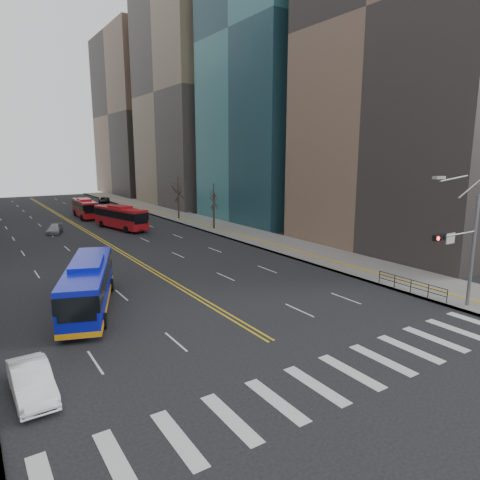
# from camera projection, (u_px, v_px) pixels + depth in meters

# --- Properties ---
(ground) EXTENTS (220.00, 220.00, 0.00)m
(ground) POSITION_uv_depth(u_px,v_px,m) (334.00, 378.00, 20.77)
(ground) COLOR black
(sidewalk_right) EXTENTS (7.00, 130.00, 0.15)m
(sidewalk_right) POSITION_uv_depth(u_px,v_px,m) (207.00, 223.00, 67.11)
(sidewalk_right) COLOR gray
(sidewalk_right) RESTS_ON ground
(crosswalk) EXTENTS (26.70, 4.00, 0.01)m
(crosswalk) POSITION_uv_depth(u_px,v_px,m) (334.00, 378.00, 20.76)
(crosswalk) COLOR silver
(crosswalk) RESTS_ON ground
(centerline) EXTENTS (0.55, 100.00, 0.01)m
(centerline) POSITION_uv_depth(u_px,v_px,m) (76.00, 225.00, 66.00)
(centerline) COLOR gold
(centerline) RESTS_ON ground
(office_towers) EXTENTS (83.00, 134.00, 58.00)m
(office_towers) POSITION_uv_depth(u_px,v_px,m) (48.00, 75.00, 72.49)
(office_towers) COLOR gray
(office_towers) RESTS_ON ground
(signal_mast) EXTENTS (5.37, 0.37, 9.39)m
(signal_mast) POSITION_uv_depth(u_px,v_px,m) (462.00, 243.00, 28.80)
(signal_mast) COLOR slate
(signal_mast) RESTS_ON ground
(pedestrian_railing) EXTENTS (0.06, 6.06, 1.02)m
(pedestrian_railing) POSITION_uv_depth(u_px,v_px,m) (411.00, 284.00, 33.17)
(pedestrian_railing) COLOR black
(pedestrian_railing) RESTS_ON sidewalk_right
(street_trees) EXTENTS (35.20, 47.20, 7.60)m
(street_trees) POSITION_uv_depth(u_px,v_px,m) (45.00, 212.00, 44.40)
(street_trees) COLOR #2D221B
(street_trees) RESTS_ON ground
(blue_bus) EXTENTS (6.44, 12.16, 3.49)m
(blue_bus) POSITION_uv_depth(u_px,v_px,m) (88.00, 284.00, 29.77)
(blue_bus) COLOR #0C14B6
(blue_bus) RESTS_ON ground
(red_bus_near) EXTENTS (4.84, 11.10, 3.44)m
(red_bus_near) POSITION_uv_depth(u_px,v_px,m) (120.00, 216.00, 62.09)
(red_bus_near) COLOR red
(red_bus_near) RESTS_ON ground
(red_bus_far) EXTENTS (2.95, 10.36, 3.28)m
(red_bus_far) POSITION_uv_depth(u_px,v_px,m) (85.00, 207.00, 73.58)
(red_bus_far) COLOR red
(red_bus_far) RESTS_ON ground
(car_white) EXTENTS (1.70, 4.58, 1.49)m
(car_white) POSITION_uv_depth(u_px,v_px,m) (32.00, 381.00, 19.07)
(car_white) COLOR white
(car_white) RESTS_ON ground
(car_dark_mid) EXTENTS (2.00, 4.11, 1.35)m
(car_dark_mid) POSITION_uv_depth(u_px,v_px,m) (134.00, 227.00, 59.92)
(car_dark_mid) COLOR black
(car_dark_mid) RESTS_ON ground
(car_silver) EXTENTS (2.98, 4.46, 1.20)m
(car_silver) POSITION_uv_depth(u_px,v_px,m) (55.00, 229.00, 58.88)
(car_silver) COLOR gray
(car_silver) RESTS_ON ground
(car_dark_far) EXTENTS (3.63, 5.21, 1.32)m
(car_dark_far) POSITION_uv_depth(u_px,v_px,m) (104.00, 200.00, 96.41)
(car_dark_far) COLOR black
(car_dark_far) RESTS_ON ground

